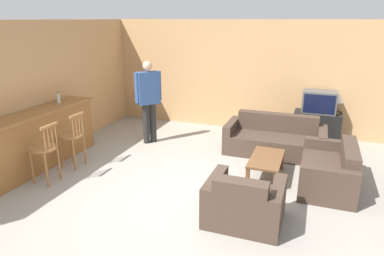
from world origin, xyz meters
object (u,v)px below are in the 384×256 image
(table_lamp, at_px, (338,99))
(couch_far, at_px, (275,140))
(bar_chair_near, at_px, (45,152))
(bottle, at_px, (58,98))
(person_by_window, at_px, (149,98))
(tv_unit, at_px, (316,126))
(tv, at_px, (319,102))
(coffee_table, at_px, (266,161))
(loveseat_right, at_px, (330,171))
(bar_chair_mid, at_px, (72,138))
(armchair_near, at_px, (244,204))

(table_lamp, bearing_deg, couch_far, -136.56)
(bar_chair_near, height_order, table_lamp, table_lamp)
(bottle, distance_m, person_by_window, 1.79)
(bar_chair_near, xyz_separation_m, bottle, (-0.62, 1.16, 0.60))
(tv_unit, height_order, tv, tv)
(coffee_table, xyz_separation_m, table_lamp, (1.12, 2.30, 0.67))
(couch_far, height_order, loveseat_right, couch_far)
(bar_chair_near, height_order, bar_chair_mid, same)
(bottle, bearing_deg, tv_unit, 28.12)
(couch_far, distance_m, bottle, 4.36)
(bar_chair_mid, height_order, bottle, bottle)
(bar_chair_near, height_order, bottle, bottle)
(bar_chair_near, bearing_deg, bar_chair_mid, 90.00)
(armchair_near, distance_m, person_by_window, 3.59)
(bar_chair_near, xyz_separation_m, coffee_table, (3.40, 1.42, -0.23))
(bar_chair_mid, relative_size, coffee_table, 1.03)
(person_by_window, bearing_deg, table_lamp, 20.03)
(bar_chair_near, relative_size, couch_far, 0.53)
(armchair_near, relative_size, tv_unit, 1.02)
(couch_far, height_order, coffee_table, couch_far)
(table_lamp, bearing_deg, tv_unit, 180.00)
(table_lamp, relative_size, person_by_window, 0.26)
(tv_unit, relative_size, table_lamp, 2.12)
(loveseat_right, distance_m, tv_unit, 2.26)
(coffee_table, distance_m, tv_unit, 2.42)
(bar_chair_near, height_order, person_by_window, person_by_window)
(table_lamp, xyz_separation_m, person_by_window, (-3.79, -1.38, 0.02))
(loveseat_right, xyz_separation_m, bottle, (-5.04, -0.32, 0.88))
(table_lamp, bearing_deg, tv, -179.51)
(loveseat_right, xyz_separation_m, coffee_table, (-1.02, -0.06, 0.05))
(bottle, bearing_deg, bar_chair_near, -61.61)
(coffee_table, distance_m, person_by_window, 2.91)
(bar_chair_mid, height_order, tv, tv)
(armchair_near, distance_m, table_lamp, 4.00)
(loveseat_right, height_order, tv_unit, loveseat_right)
(bar_chair_near, distance_m, table_lamp, 5.86)
(bottle, bearing_deg, armchair_near, -16.77)
(bottle, bearing_deg, table_lamp, 26.42)
(couch_far, height_order, bottle, bottle)
(bar_chair_mid, relative_size, person_by_window, 0.57)
(tv, bearing_deg, couch_far, -125.84)
(couch_far, distance_m, armchair_near, 2.67)
(tv, relative_size, person_by_window, 0.40)
(bar_chair_near, distance_m, couch_far, 4.30)
(bar_chair_near, height_order, armchair_near, bar_chair_near)
(tv, height_order, bottle, bottle)
(bar_chair_near, xyz_separation_m, table_lamp, (4.52, 3.71, 0.45))
(bar_chair_mid, xyz_separation_m, coffee_table, (3.40, 0.73, -0.23))
(armchair_near, bearing_deg, tv, 77.46)
(bar_chair_near, height_order, couch_far, bar_chair_near)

